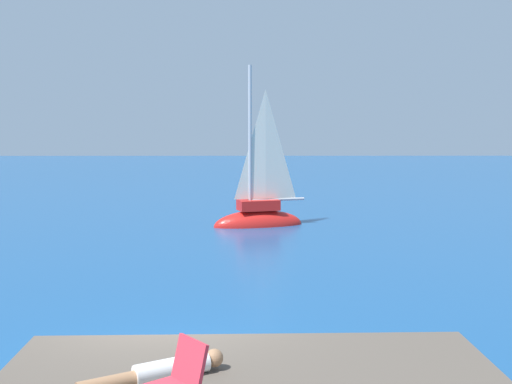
# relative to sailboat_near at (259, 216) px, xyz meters

# --- Properties ---
(ground_plane) EXTENTS (160.00, 160.00, 0.00)m
(ground_plane) POSITION_rel_sailboat_near_xyz_m (-1.68, -15.84, -0.38)
(ground_plane) COLOR navy
(sailboat_near) EXTENTS (3.92, 2.24, 7.08)m
(sailboat_near) POSITION_rel_sailboat_near_xyz_m (0.00, 0.00, 0.00)
(sailboat_near) COLOR red
(sailboat_near) RESTS_ON ground
(person_sunbather) EXTENTS (1.58, 1.02, 0.25)m
(person_sunbather) POSITION_rel_sailboat_near_xyz_m (-1.37, -18.66, 0.82)
(person_sunbather) COLOR white
(person_sunbather) RESTS_ON shore_ledge
(beach_chair) EXTENTS (0.76, 0.75, 0.80)m
(beach_chair) POSITION_rel_sailboat_near_xyz_m (-1.06, -19.67, 1.14)
(beach_chair) COLOR #E03342
(beach_chair) RESTS_ON shore_ledge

